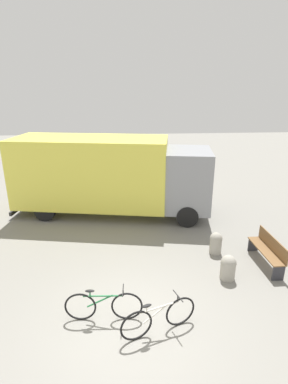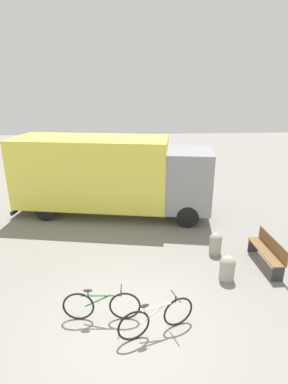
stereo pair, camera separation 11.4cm
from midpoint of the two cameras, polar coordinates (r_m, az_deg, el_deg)
The scene contains 7 objects.
ground_plane at distance 7.57m, azimuth -2.83°, elevation -23.89°, with size 60.00×60.00×0.00m, color gray.
delivery_truck at distance 12.65m, azimuth -6.93°, elevation 3.56°, with size 8.46×3.79×3.26m.
park_bench at distance 10.00m, azimuth 22.29°, elevation -10.12°, with size 0.42×1.74×0.92m.
bicycle_near at distance 7.49m, azimuth -8.18°, elevation -20.65°, with size 1.82×0.44×0.83m.
bicycle_middle at distance 7.15m, azimuth 2.35°, elevation -22.79°, with size 1.73×0.68×0.83m.
bollard_near_bench at distance 9.02m, azimuth 15.37°, elevation -13.58°, with size 0.44×0.44×0.74m.
bollard_far_bench at distance 10.19m, azimuth 13.20°, elevation -9.34°, with size 0.41×0.41×0.73m.
Camera 1 is at (-0.15, -5.52, 5.18)m, focal length 28.00 mm.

